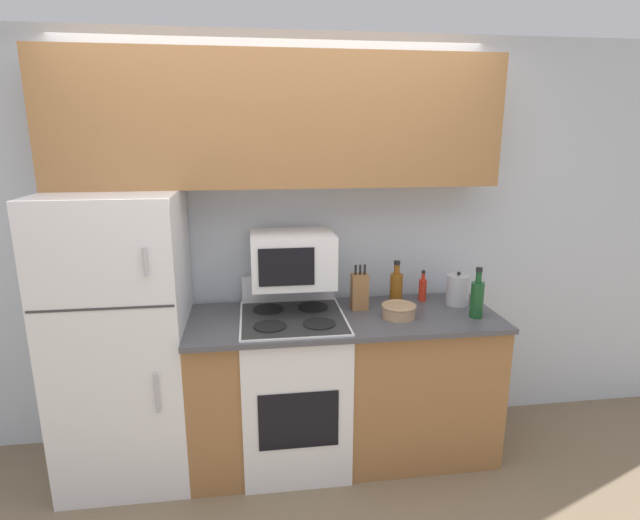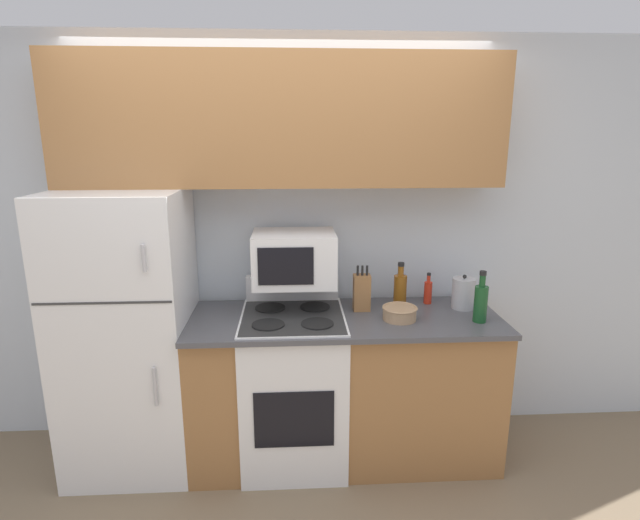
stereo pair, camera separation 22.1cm
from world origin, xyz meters
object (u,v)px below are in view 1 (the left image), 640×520
at_px(microwave, 292,259).
at_px(bottle_wine_green, 477,298).
at_px(refrigerator, 123,339).
at_px(bottle_whiskey, 396,287).
at_px(bowl, 399,311).
at_px(knife_block, 359,291).
at_px(bottle_hot_sauce, 423,289).
at_px(kettle, 458,290).
at_px(stove, 294,386).

bearing_deg(microwave, bottle_wine_green, -13.19).
relative_size(microwave, bottle_wine_green, 1.62).
distance_m(refrigerator, bottle_whiskey, 1.65).
relative_size(bowl, bottle_whiskey, 0.73).
bearing_deg(refrigerator, knife_block, 3.37).
bearing_deg(bottle_hot_sauce, refrigerator, -174.32).
bearing_deg(bottle_wine_green, kettle, 94.70).
bearing_deg(kettle, knife_block, -179.97).
bearing_deg(kettle, microwave, 179.12).
height_order(refrigerator, bottle_whiskey, refrigerator).
bearing_deg(bottle_whiskey, stove, -166.21).
bearing_deg(stove, knife_block, 13.83).
bearing_deg(microwave, bottle_hot_sauce, 5.65).
bearing_deg(bottle_whiskey, bottle_wine_green, -36.13).
xyz_separation_m(bottle_hot_sauce, kettle, (0.19, -0.10, 0.02)).
bearing_deg(bowl, bottle_whiskey, 77.85).
relative_size(stove, bottle_whiskey, 3.89).
height_order(knife_block, bowl, knife_block).
xyz_separation_m(bowl, bottle_hot_sauce, (0.24, 0.27, 0.04)).
xyz_separation_m(refrigerator, knife_block, (1.38, 0.08, 0.20)).
height_order(refrigerator, knife_block, refrigerator).
bearing_deg(microwave, bottle_whiskey, 3.90).
distance_m(stove, kettle, 1.18).
bearing_deg(bottle_hot_sauce, bottle_whiskey, -168.32).
height_order(knife_block, bottle_wine_green, bottle_wine_green).
distance_m(knife_block, bottle_whiskey, 0.26).
relative_size(stove, bottle_hot_sauce, 5.45).
height_order(stove, bottle_whiskey, bottle_whiskey).
distance_m(bottle_hot_sauce, bottle_whiskey, 0.19).
bearing_deg(bottle_whiskey, kettle, -9.02).
bearing_deg(knife_block, bottle_hot_sauce, 12.86).
relative_size(bottle_hot_sauce, bottle_whiskey, 0.71).
height_order(bottle_hot_sauce, bottle_wine_green, bottle_wine_green).
bearing_deg(bottle_hot_sauce, kettle, -27.17).
bearing_deg(microwave, stove, -96.36).
xyz_separation_m(refrigerator, bottle_hot_sauce, (1.82, 0.18, 0.16)).
relative_size(refrigerator, bottle_whiskey, 5.95).
xyz_separation_m(bowl, bottle_wine_green, (0.45, -0.06, 0.08)).
bearing_deg(bottle_hot_sauce, stove, -166.67).
xyz_separation_m(stove, knife_block, (0.42, 0.10, 0.55)).
xyz_separation_m(knife_block, bottle_wine_green, (0.65, -0.23, 0.00)).
bearing_deg(kettle, bottle_whiskey, 170.98).
bearing_deg(bottle_whiskey, bowl, -102.15).
xyz_separation_m(bottle_wine_green, bottle_whiskey, (-0.40, 0.29, -0.01)).
relative_size(stove, microwave, 2.24).
relative_size(bottle_whiskey, kettle, 1.31).
bearing_deg(bottle_whiskey, knife_block, -166.26).
bearing_deg(bottle_hot_sauce, bottle_wine_green, -57.29).
bearing_deg(bottle_wine_green, knife_block, 160.39).
bearing_deg(bottle_wine_green, stove, 173.17).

